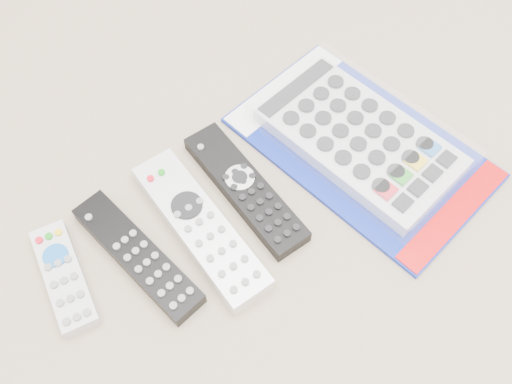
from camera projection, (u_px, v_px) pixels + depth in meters
remote_small_grey at (64, 277)px, 0.66m from camera, size 0.07×0.14×0.02m
remote_slim_black at (138, 256)px, 0.67m from camera, size 0.07×0.20×0.02m
remote_silver_dvd at (200, 227)px, 0.69m from camera, size 0.07×0.23×0.03m
remote_large_black at (245, 189)px, 0.72m from camera, size 0.06×0.21×0.02m
jumbo_remote_packaged at (360, 138)px, 0.75m from camera, size 0.24×0.35×0.04m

